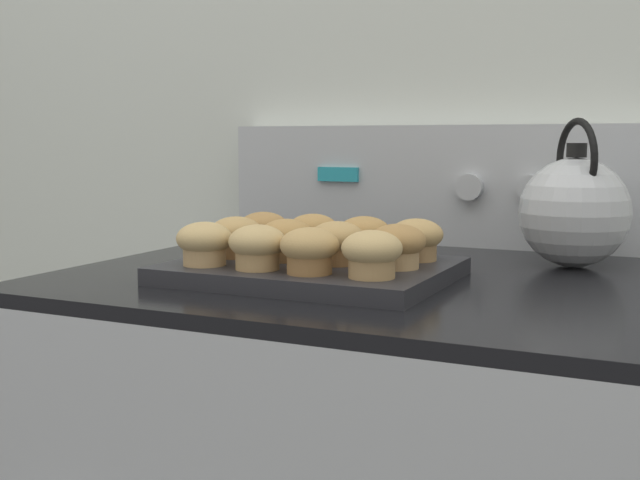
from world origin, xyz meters
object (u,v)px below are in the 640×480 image
Objects in this scene: muffin_r0_c2 at (311,250)px; muffin_pan at (312,271)px; muffin_r0_c1 at (257,246)px; muffin_r2_c0 at (263,230)px; muffin_r1_c0 at (236,236)px; muffin_r0_c0 at (204,243)px; muffin_r1_c2 at (339,242)px; muffin_r2_c3 at (416,239)px; muffin_r2_c1 at (313,233)px; tea_kettle at (574,210)px; muffin_r0_c3 at (372,253)px; muffin_r2_c2 at (364,236)px; muffin_r1_c3 at (397,245)px; muffin_r1_c1 at (286,239)px.

muffin_pan is at bearing 115.68° from muffin_r0_c2.
muffin_r0_c1 is 0.17m from muffin_r2_c0.
muffin_r1_c0 reaches higher than muffin_pan.
muffin_pan is at bearing 35.01° from muffin_r0_c0.
muffin_r0_c1 is at bearing -133.89° from muffin_r1_c2.
muffin_r0_c2 is 1.00× the size of muffin_r2_c0.
muffin_r2_c3 is (0.08, 0.15, 0.00)m from muffin_r0_c2.
muffin_r2_c1 is 0.37m from tea_kettle.
muffin_r2_c3 is (0.23, 0.15, 0.00)m from muffin_r0_c0.
muffin_r0_c1 and muffin_r0_c3 have the same top height.
muffin_r0_c0 and muffin_r0_c3 have the same top height.
muffin_r1_c0 is at bearing -147.60° from tea_kettle.
muffin_r2_c2 is at bearing 115.27° from muffin_r0_c3.
muffin_r0_c0 is 0.15m from muffin_r0_c2.
muffin_r0_c1 and muffin_r2_c2 have the same top height.
muffin_r2_c1 is 0.15m from muffin_r2_c3.
muffin_r1_c3 is (0.00, 0.08, 0.00)m from muffin_r0_c3.
muffin_r0_c0 is 0.34× the size of tea_kettle.
muffin_r0_c0 and muffin_r2_c1 have the same top height.
muffin_r2_c3 is at bearing 34.09° from muffin_r0_c0.
muffin_r1_c3 is 0.31m from tea_kettle.
tea_kettle reaches higher than muffin_r2_c1.
muffin_r1_c0 is 0.17m from muffin_r2_c2.
muffin_r2_c0 is (-0.15, 0.08, 0.00)m from muffin_r1_c2.
muffin_pan is 4.93× the size of muffin_r0_c2.
muffin_r1_c1 is (-0.00, 0.08, 0.00)m from muffin_r0_c1.
muffin_r0_c2 is 0.07m from muffin_r0_c3.
muffin_r0_c3 and muffin_r1_c1 have the same top height.
muffin_r2_c0 is at bearing 116.99° from muffin_r0_c1.
muffin_r1_c2 is 0.08m from muffin_r1_c3.
muffin_r1_c0 is 0.34× the size of tea_kettle.
muffin_r2_c0 is (-0.00, 0.15, 0.00)m from muffin_r0_c0.
muffin_r2_c3 is (0.15, 0.15, 0.00)m from muffin_r0_c1.
muffin_r0_c2 is at bearing -176.48° from muffin_r0_c3.
muffin_r2_c2 is (0.00, 0.16, 0.00)m from muffin_r0_c2.
muffin_r1_c2 is 1.00× the size of muffin_r2_c1.
muffin_r0_c2 and muffin_r2_c3 have the same top height.
muffin_r1_c0 is 0.08m from muffin_r1_c1.
muffin_r1_c3 is 0.34× the size of tea_kettle.
muffin_r1_c3 is (0.12, 0.00, 0.04)m from muffin_pan.
muffin_r1_c0 is at bearing -153.13° from muffin_r2_c2.
tea_kettle is at bearing 61.81° from muffin_r0_c3.
muffin_r2_c1 is at bearing 115.02° from muffin_pan.
muffin_pan is 1.65× the size of tea_kettle.
muffin_r0_c2 is at bearing -126.98° from tea_kettle.
muffin_r0_c2 and muffin_r1_c1 have the same top height.
muffin_r0_c0 is at bearing -160.40° from muffin_r1_c3.
muffin_r2_c0 is at bearing -179.98° from muffin_r2_c3.
muffin_r1_c0 is at bearing -133.52° from muffin_r2_c1.
muffin_r0_c1 is at bearing -63.01° from muffin_r2_c0.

